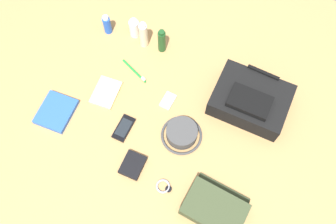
# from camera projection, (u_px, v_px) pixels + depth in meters

# --- Properties ---
(ground_plane) EXTENTS (2.64, 2.02, 0.02)m
(ground_plane) POSITION_uv_depth(u_px,v_px,m) (168.00, 116.00, 1.69)
(ground_plane) COLOR #AD804B
(ground_plane) RESTS_ON ground
(backpack) EXTENTS (0.35, 0.27, 0.13)m
(backpack) POSITION_uv_depth(u_px,v_px,m) (250.00, 100.00, 1.65)
(backpack) COLOR black
(backpack) RESTS_ON ground_plane
(toiletry_pouch) EXTENTS (0.25, 0.20, 0.07)m
(toiletry_pouch) POSITION_uv_depth(u_px,v_px,m) (215.00, 208.00, 1.48)
(toiletry_pouch) COLOR #384228
(toiletry_pouch) RESTS_ON ground_plane
(bucket_hat) EXTENTS (0.19, 0.19, 0.06)m
(bucket_hat) POSITION_uv_depth(u_px,v_px,m) (182.00, 133.00, 1.62)
(bucket_hat) COLOR #404040
(bucket_hat) RESTS_ON ground_plane
(deodorant_spray) EXTENTS (0.04, 0.04, 0.12)m
(deodorant_spray) POSITION_uv_depth(u_px,v_px,m) (107.00, 25.00, 1.82)
(deodorant_spray) COLOR blue
(deodorant_spray) RESTS_ON ground_plane
(toothpaste_tube) EXTENTS (0.05, 0.05, 0.11)m
(toothpaste_tube) POSITION_uv_depth(u_px,v_px,m) (134.00, 28.00, 1.82)
(toothpaste_tube) COLOR white
(toothpaste_tube) RESTS_ON ground_plane
(lotion_bottle) EXTENTS (0.04, 0.04, 0.16)m
(lotion_bottle) POSITION_uv_depth(u_px,v_px,m) (144.00, 35.00, 1.77)
(lotion_bottle) COLOR beige
(lotion_bottle) RESTS_ON ground_plane
(shampoo_bottle) EXTENTS (0.04, 0.04, 0.15)m
(shampoo_bottle) POSITION_uv_depth(u_px,v_px,m) (162.00, 41.00, 1.77)
(shampoo_bottle) COLOR #19471E
(shampoo_bottle) RESTS_ON ground_plane
(paperback_novel) EXTENTS (0.17, 0.19, 0.02)m
(paperback_novel) POSITION_uv_depth(u_px,v_px,m) (56.00, 112.00, 1.68)
(paperback_novel) COLOR blue
(paperback_novel) RESTS_ON ground_plane
(cell_phone) EXTENTS (0.07, 0.13, 0.01)m
(cell_phone) POSITION_uv_depth(u_px,v_px,m) (124.00, 128.00, 1.65)
(cell_phone) COLOR black
(cell_phone) RESTS_ON ground_plane
(media_player) EXTENTS (0.05, 0.08, 0.01)m
(media_player) POSITION_uv_depth(u_px,v_px,m) (168.00, 101.00, 1.71)
(media_player) COLOR #B7B7BC
(media_player) RESTS_ON ground_plane
(wristwatch) EXTENTS (0.07, 0.06, 0.01)m
(wristwatch) POSITION_uv_depth(u_px,v_px,m) (164.00, 187.00, 1.54)
(wristwatch) COLOR #99999E
(wristwatch) RESTS_ON ground_plane
(toothbrush) EXTENTS (0.16, 0.07, 0.02)m
(toothbrush) POSITION_uv_depth(u_px,v_px,m) (136.00, 72.00, 1.77)
(toothbrush) COLOR #198C33
(toothbrush) RESTS_ON ground_plane
(wallet) EXTENTS (0.10, 0.12, 0.02)m
(wallet) POSITION_uv_depth(u_px,v_px,m) (133.00, 165.00, 1.58)
(wallet) COLOR black
(wallet) RESTS_ON ground_plane
(notepad) EXTENTS (0.13, 0.16, 0.02)m
(notepad) POSITION_uv_depth(u_px,v_px,m) (106.00, 93.00, 1.72)
(notepad) COLOR beige
(notepad) RESTS_ON ground_plane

